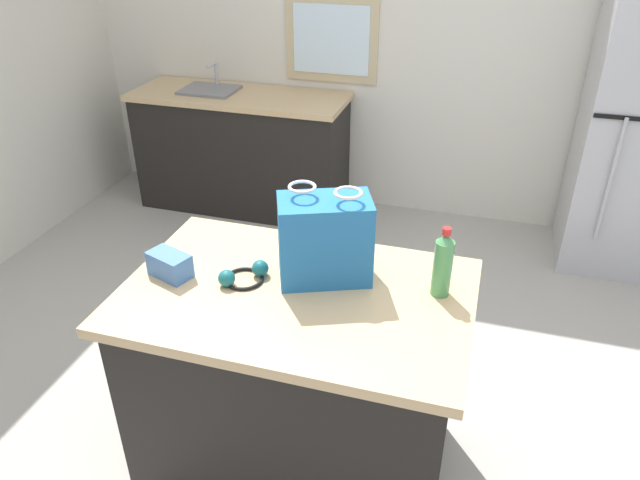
# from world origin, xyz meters

# --- Properties ---
(ground) EXTENTS (6.48, 6.48, 0.00)m
(ground) POSITION_xyz_m (0.00, 0.00, 0.00)
(ground) COLOR #ADA89E
(back_wall) EXTENTS (5.40, 0.13, 2.73)m
(back_wall) POSITION_xyz_m (-0.01, 2.24, 1.37)
(back_wall) COLOR silver
(back_wall) RESTS_ON ground
(kitchen_island) EXTENTS (1.28, 0.83, 0.92)m
(kitchen_island) POSITION_xyz_m (-0.19, -0.39, 0.46)
(kitchen_island) COLOR black
(kitchen_island) RESTS_ON ground
(sink_counter) EXTENTS (1.60, 0.60, 1.09)m
(sink_counter) POSITION_xyz_m (-1.41, 1.89, 0.46)
(sink_counter) COLOR black
(sink_counter) RESTS_ON ground
(shopping_bag) EXTENTS (0.38, 0.31, 0.37)m
(shopping_bag) POSITION_xyz_m (-0.12, -0.27, 1.08)
(shopping_bag) COLOR #236BAD
(shopping_bag) RESTS_ON kitchen_island
(small_box) EXTENTS (0.18, 0.14, 0.09)m
(small_box) POSITION_xyz_m (-0.68, -0.43, 0.96)
(small_box) COLOR #4775B7
(small_box) RESTS_ON kitchen_island
(bottle) EXTENTS (0.07, 0.07, 0.27)m
(bottle) POSITION_xyz_m (0.31, -0.26, 1.04)
(bottle) COLOR #4C9956
(bottle) RESTS_ON kitchen_island
(ear_defenders) EXTENTS (0.21, 0.21, 0.06)m
(ear_defenders) POSITION_xyz_m (-0.40, -0.38, 0.94)
(ear_defenders) COLOR black
(ear_defenders) RESTS_ON kitchen_island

